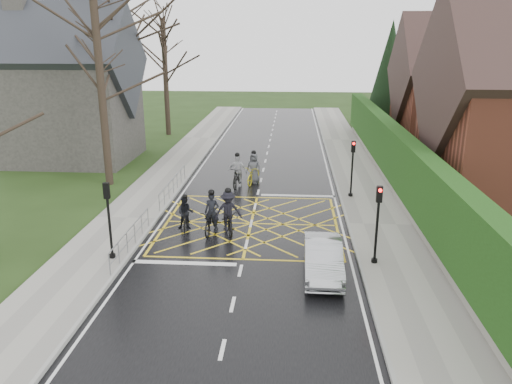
# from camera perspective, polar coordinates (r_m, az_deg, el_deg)

# --- Properties ---
(ground) EXTENTS (120.00, 120.00, 0.00)m
(ground) POSITION_cam_1_polar(r_m,az_deg,el_deg) (23.63, -0.56, -3.63)
(ground) COLOR black
(ground) RESTS_ON ground
(road) EXTENTS (9.00, 80.00, 0.01)m
(road) POSITION_cam_1_polar(r_m,az_deg,el_deg) (23.62, -0.56, -3.62)
(road) COLOR black
(road) RESTS_ON ground
(sidewalk_right) EXTENTS (3.00, 80.00, 0.15)m
(sidewalk_right) POSITION_cam_1_polar(r_m,az_deg,el_deg) (23.90, 13.96, -3.72)
(sidewalk_right) COLOR gray
(sidewalk_right) RESTS_ON ground
(sidewalk_left) EXTENTS (3.00, 80.00, 0.15)m
(sidewalk_left) POSITION_cam_1_polar(r_m,az_deg,el_deg) (24.79, -14.54, -3.00)
(sidewalk_left) COLOR gray
(sidewalk_left) RESTS_ON ground
(stone_wall) EXTENTS (0.50, 38.00, 0.70)m
(stone_wall) POSITION_cam_1_polar(r_m,az_deg,el_deg) (29.74, 15.47, 0.87)
(stone_wall) COLOR slate
(stone_wall) RESTS_ON ground
(hedge) EXTENTS (0.90, 38.00, 2.80)m
(hedge) POSITION_cam_1_polar(r_m,az_deg,el_deg) (29.31, 15.74, 4.15)
(hedge) COLOR #18360E
(hedge) RESTS_ON stone_wall
(house_far) EXTENTS (9.80, 8.80, 10.30)m
(house_far) POSITION_cam_1_polar(r_m,az_deg,el_deg) (42.23, 22.33, 10.48)
(house_far) COLOR brown
(house_far) RESTS_ON ground
(conifer) EXTENTS (4.60, 4.60, 10.00)m
(conifer) POSITION_cam_1_polar(r_m,az_deg,el_deg) (48.94, 15.00, 12.68)
(conifer) COLOR black
(conifer) RESTS_ON ground
(church) EXTENTS (8.80, 7.80, 11.00)m
(church) POSITION_cam_1_polar(r_m,az_deg,el_deg) (37.47, -20.47, 10.85)
(church) COLOR #2D2B28
(church) RESTS_ON ground
(tree_near) EXTENTS (9.24, 9.24, 11.44)m
(tree_near) POSITION_cam_1_polar(r_m,az_deg,el_deg) (30.02, -17.66, 15.51)
(tree_near) COLOR black
(tree_near) RESTS_ON ground
(tree_mid) EXTENTS (10.08, 10.08, 12.48)m
(tree_mid) POSITION_cam_1_polar(r_m,az_deg,el_deg) (37.89, -14.71, 17.05)
(tree_mid) COLOR black
(tree_mid) RESTS_ON ground
(tree_far) EXTENTS (8.40, 8.40, 10.40)m
(tree_far) POSITION_cam_1_polar(r_m,az_deg,el_deg) (45.40, -10.43, 15.44)
(tree_far) COLOR black
(tree_far) RESTS_ON ground
(railing_south) EXTENTS (0.05, 5.04, 1.03)m
(railing_south) POSITION_cam_1_polar(r_m,az_deg,el_deg) (21.03, -14.14, -4.60)
(railing_south) COLOR slate
(railing_south) RESTS_ON ground
(railing_north) EXTENTS (0.05, 6.04, 1.03)m
(railing_north) POSITION_cam_1_polar(r_m,az_deg,el_deg) (27.86, -9.47, 1.11)
(railing_north) COLOR slate
(railing_north) RESTS_ON ground
(traffic_light_ne) EXTENTS (0.24, 0.31, 3.21)m
(traffic_light_ne) POSITION_cam_1_polar(r_m,az_deg,el_deg) (27.25, 10.92, 2.57)
(traffic_light_ne) COLOR black
(traffic_light_ne) RESTS_ON ground
(traffic_light_se) EXTENTS (0.24, 0.31, 3.21)m
(traffic_light_se) POSITION_cam_1_polar(r_m,az_deg,el_deg) (19.32, 13.66, -3.75)
(traffic_light_se) COLOR black
(traffic_light_se) RESTS_ON ground
(traffic_light_sw) EXTENTS (0.24, 0.31, 3.21)m
(traffic_light_sw) POSITION_cam_1_polar(r_m,az_deg,el_deg) (20.00, -16.41, -3.25)
(traffic_light_sw) COLOR black
(traffic_light_sw) RESTS_ON ground
(cyclist_rear) EXTENTS (0.93, 2.12, 2.00)m
(cyclist_rear) POSITION_cam_1_polar(r_m,az_deg,el_deg) (22.51, -5.08, -3.02)
(cyclist_rear) COLOR black
(cyclist_rear) RESTS_ON ground
(cyclist_back) EXTENTS (0.80, 1.71, 1.67)m
(cyclist_back) POSITION_cam_1_polar(r_m,az_deg,el_deg) (23.00, -8.06, -2.73)
(cyclist_back) COLOR black
(cyclist_back) RESTS_ON ground
(cyclist_mid) EXTENTS (1.38, 2.25, 2.07)m
(cyclist_mid) POSITION_cam_1_polar(r_m,az_deg,el_deg) (22.46, -3.20, -2.73)
(cyclist_mid) COLOR black
(cyclist_mid) RESTS_ON ground
(cyclist_front) EXTENTS (1.14, 2.09, 2.03)m
(cyclist_front) POSITION_cam_1_polar(r_m,az_deg,el_deg) (29.30, -2.15, 2.07)
(cyclist_front) COLOR black
(cyclist_front) RESTS_ON ground
(cyclist_lead) EXTENTS (1.19, 2.20, 2.03)m
(cyclist_lead) POSITION_cam_1_polar(r_m,az_deg,el_deg) (29.90, -0.27, 2.30)
(cyclist_lead) COLOR gold
(cyclist_lead) RESTS_ON ground
(car) EXTENTS (1.39, 3.93, 1.29)m
(car) POSITION_cam_1_polar(r_m,az_deg,el_deg) (18.70, 7.68, -7.50)
(car) COLOR #A9ACB0
(car) RESTS_ON ground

